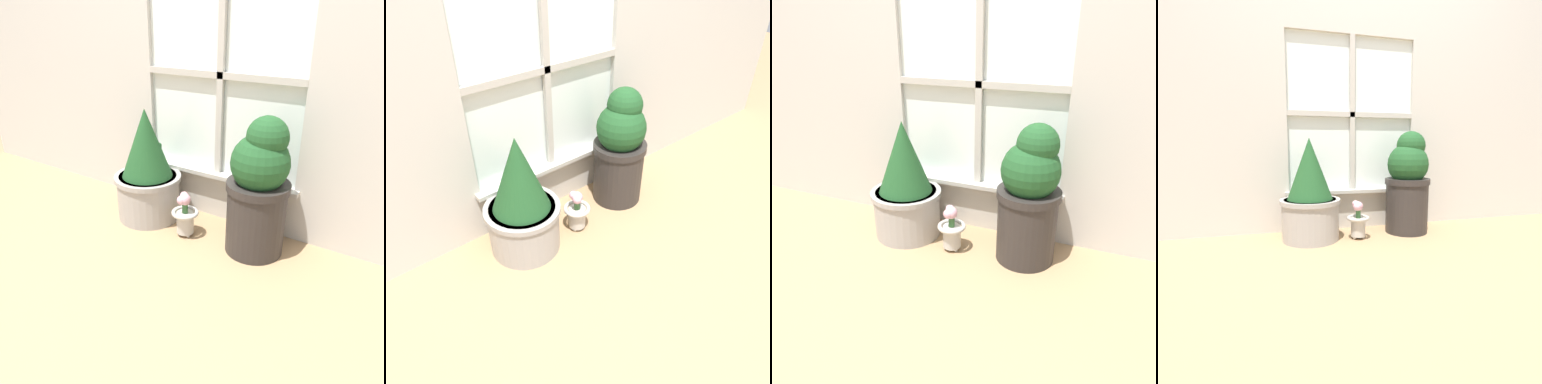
% 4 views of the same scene
% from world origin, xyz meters
% --- Properties ---
extents(ground_plane, '(10.00, 10.00, 0.00)m').
position_xyz_m(ground_plane, '(0.00, 0.00, 0.00)').
color(ground_plane, tan).
extents(potted_plant_left, '(0.39, 0.39, 0.67)m').
position_xyz_m(potted_plant_left, '(-0.35, 0.34, 0.29)').
color(potted_plant_left, '#9E9993').
rests_on(potted_plant_left, ground_plane).
extents(potted_plant_right, '(0.32, 0.32, 0.72)m').
position_xyz_m(potted_plant_right, '(0.35, 0.35, 0.35)').
color(potted_plant_right, '#2D2826').
rests_on(potted_plant_right, ground_plane).
extents(flower_vase, '(0.15, 0.15, 0.26)m').
position_xyz_m(flower_vase, '(-0.04, 0.28, 0.13)').
color(flower_vase, '#BCB7AD').
rests_on(flower_vase, ground_plane).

